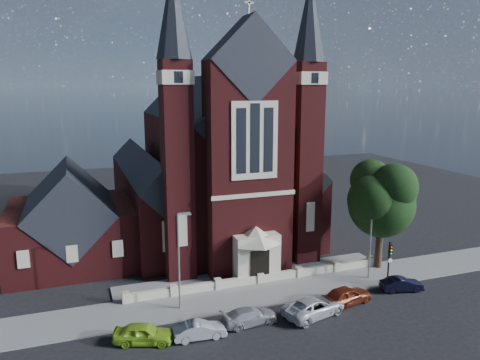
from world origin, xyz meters
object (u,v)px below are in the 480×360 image
object	(u,v)px
traffic_signal	(389,257)
car_silver_a	(199,330)
car_silver_b	(250,316)
car_navy	(402,284)
parish_hall	(71,224)
street_tree	(385,201)
street_lamp_left	(180,256)
car_lime_van	(143,333)
church	(209,167)
car_white_suv	(314,307)
car_dark_red	(346,295)
street_lamp_right	(372,232)

from	to	relation	value
traffic_signal	car_silver_a	xyz separation A→B (m)	(-18.66, -3.23, -1.95)
car_silver_b	car_navy	distance (m)	14.76
parish_hall	street_tree	bearing A→B (deg)	-23.26
street_lamp_left	car_lime_van	distance (m)	6.68
street_tree	traffic_signal	size ratio (longest dim) A/B	2.67
traffic_signal	church	bearing A→B (deg)	118.20
street_lamp_left	car_white_suv	distance (m)	11.32
car_dark_red	car_silver_b	bearing A→B (deg)	80.78
car_white_suv	car_dark_red	world-z (taller)	car_dark_red
street_lamp_right	traffic_signal	size ratio (longest dim) A/B	2.02
parish_hall	car_silver_b	world-z (taller)	parish_hall
parish_hall	traffic_signal	bearing A→B (deg)	-29.98
parish_hall	church	bearing A→B (deg)	17.16
street_lamp_left	car_silver_b	world-z (taller)	street_lamp_left
traffic_signal	street_lamp_right	bearing A→B (deg)	120.01
street_lamp_left	street_lamp_right	bearing A→B (deg)	0.00
street_tree	car_white_suv	world-z (taller)	street_tree
church	street_lamp_left	xyz separation A→B (m)	(-7.91, -18.94, -3.59)
street_tree	car_lime_van	xyz separation A→B (m)	(-24.11, -5.77, -6.24)
car_lime_van	car_dark_red	world-z (taller)	car_dark_red
street_tree	car_silver_b	distance (m)	18.28
church	car_white_suv	size ratio (longest dim) A/B	6.57
car_silver_a	car_navy	bearing A→B (deg)	-82.15
street_lamp_left	car_silver_a	world-z (taller)	street_lamp_left
parish_hall	car_silver_b	size ratio (longest dim) A/B	2.78
parish_hall	car_white_suv	bearing A→B (deg)	-46.40
church	car_navy	xyz separation A→B (m)	(11.20, -22.14, -7.57)
car_navy	church	bearing A→B (deg)	39.76
church	car_silver_b	distance (m)	24.52
street_lamp_right	car_silver_b	world-z (taller)	street_lamp_right
car_white_suv	car_silver_b	bearing A→B (deg)	69.88
street_lamp_left	car_white_suv	bearing A→B (deg)	-25.49
car_dark_red	street_tree	bearing A→B (deg)	-65.09
car_silver_a	car_silver_b	distance (m)	4.18
church	car_silver_b	xyz separation A→B (m)	(-3.54, -23.06, -7.55)
street_tree	car_silver_a	xyz separation A→B (m)	(-20.26, -6.52, -6.33)
street_lamp_right	car_navy	size ratio (longest dim) A/B	2.18
car_dark_red	parish_hall	bearing A→B (deg)	38.48
car_silver_b	street_lamp_left	bearing A→B (deg)	42.33
traffic_signal	car_white_suv	distance (m)	9.95
car_silver_a	car_dark_red	size ratio (longest dim) A/B	0.85
church	parish_hall	bearing A→B (deg)	-162.84
street_lamp_right	car_white_suv	distance (m)	10.31
car_navy	street_tree	bearing A→B (deg)	-2.96
car_lime_van	car_silver_b	world-z (taller)	car_lime_van
parish_hall	street_tree	distance (m)	31.27
car_navy	traffic_signal	bearing A→B (deg)	19.88
parish_hall	car_white_suv	distance (m)	25.87
car_white_suv	parish_hall	bearing A→B (deg)	28.53
street_lamp_right	car_silver_b	bearing A→B (deg)	-163.18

